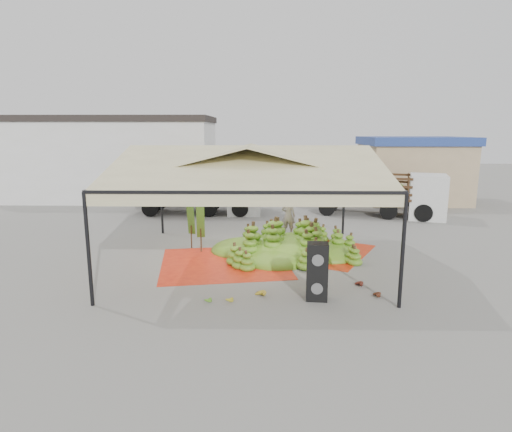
{
  "coord_description": "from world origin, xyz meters",
  "views": [
    {
      "loc": [
        0.46,
        -14.46,
        4.51
      ],
      "look_at": [
        0.2,
        1.5,
        1.3
      ],
      "focal_mm": 30.0,
      "sensor_mm": 36.0,
      "label": 1
    }
  ],
  "objects_px": {
    "speaker_stack": "(317,272)",
    "truck_right": "(385,190)",
    "vendor": "(288,216)",
    "banana_heap": "(287,237)",
    "truck_left": "(206,188)"
  },
  "relations": [
    {
      "from": "speaker_stack",
      "to": "truck_right",
      "type": "bearing_deg",
      "value": 72.12
    },
    {
      "from": "banana_heap",
      "to": "truck_right",
      "type": "height_order",
      "value": "truck_right"
    },
    {
      "from": "vendor",
      "to": "truck_left",
      "type": "height_order",
      "value": "truck_left"
    },
    {
      "from": "banana_heap",
      "to": "truck_left",
      "type": "relative_size",
      "value": 0.88
    },
    {
      "from": "speaker_stack",
      "to": "vendor",
      "type": "height_order",
      "value": "vendor"
    },
    {
      "from": "banana_heap",
      "to": "truck_right",
      "type": "bearing_deg",
      "value": 52.76
    },
    {
      "from": "truck_right",
      "to": "truck_left",
      "type": "bearing_deg",
      "value": -165.38
    },
    {
      "from": "speaker_stack",
      "to": "truck_right",
      "type": "distance_m",
      "value": 12.77
    },
    {
      "from": "speaker_stack",
      "to": "truck_right",
      "type": "height_order",
      "value": "truck_right"
    },
    {
      "from": "banana_heap",
      "to": "speaker_stack",
      "type": "distance_m",
      "value": 4.4
    },
    {
      "from": "truck_right",
      "to": "banana_heap",
      "type": "bearing_deg",
      "value": -109.62
    },
    {
      "from": "truck_left",
      "to": "banana_heap",
      "type": "bearing_deg",
      "value": -62.34
    },
    {
      "from": "vendor",
      "to": "banana_heap",
      "type": "bearing_deg",
      "value": 106.99
    },
    {
      "from": "banana_heap",
      "to": "truck_left",
      "type": "distance_m",
      "value": 8.87
    },
    {
      "from": "vendor",
      "to": "truck_right",
      "type": "xyz_separation_m",
      "value": [
        5.39,
        4.37,
        0.55
      ]
    }
  ]
}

